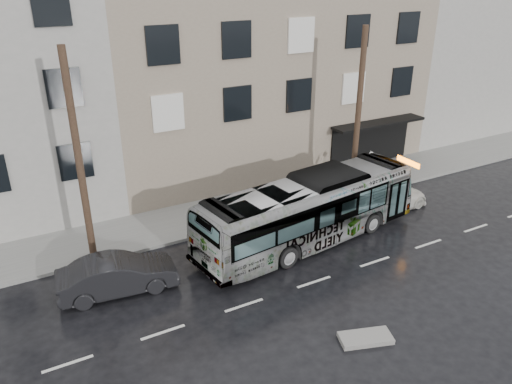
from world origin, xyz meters
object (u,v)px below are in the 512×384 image
at_px(utility_pole_front, 358,116).
at_px(bus, 309,211).
at_px(white_sedan, 389,198).
at_px(dark_sedan, 118,275).
at_px(sign_post, 369,171).
at_px(utility_pole_rear, 79,162).

height_order(utility_pole_front, bus, utility_pole_front).
height_order(white_sedan, dark_sedan, dark_sedan).
distance_m(bus, white_sedan, 5.71).
height_order(utility_pole_front, white_sedan, utility_pole_front).
xyz_separation_m(sign_post, bus, (-5.94, -2.89, 0.23)).
distance_m(sign_post, dark_sedan, 14.94).
bearing_deg(sign_post, utility_pole_front, 180.00).
xyz_separation_m(bus, dark_sedan, (-8.75, 0.25, -0.83)).
bearing_deg(white_sedan, dark_sedan, 88.00).
relative_size(utility_pole_rear, dark_sedan, 1.97).
distance_m(utility_pole_rear, bus, 10.08).
distance_m(utility_pole_front, utility_pole_rear, 14.00).
distance_m(utility_pole_front, sign_post, 3.48).
relative_size(utility_pole_rear, white_sedan, 1.99).
bearing_deg(white_sedan, utility_pole_front, 15.10).
distance_m(utility_pole_front, bus, 6.42).
relative_size(utility_pole_front, white_sedan, 1.99).
bearing_deg(utility_pole_rear, dark_sedan, -81.26).
relative_size(bus, white_sedan, 2.51).
distance_m(utility_pole_rear, sign_post, 15.46).
height_order(bus, dark_sedan, bus).
height_order(utility_pole_rear, white_sedan, utility_pole_rear).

